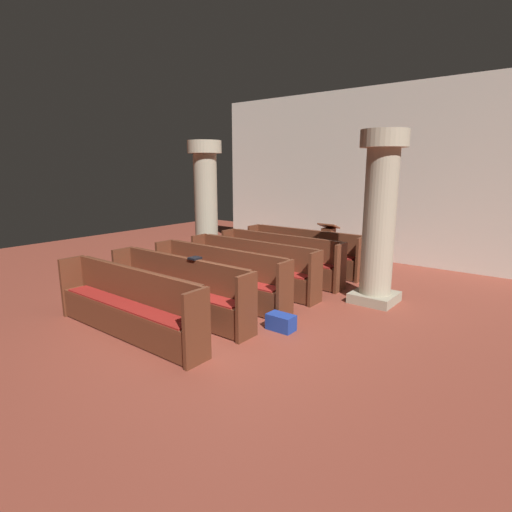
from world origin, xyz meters
The scene contains 13 objects.
ground_plane centered at (0.00, 0.00, 0.00)m, with size 19.20×19.20×0.00m, color brown.
back_wall centered at (0.00, 6.08, 2.25)m, with size 10.00×0.16×4.50m, color silver.
pew_row_0 centered at (-0.81, 3.78, 0.52)m, with size 3.06×0.46×0.99m.
pew_row_1 centered at (-0.81, 2.79, 0.52)m, with size 3.06×0.46×0.99m.
pew_row_2 centered at (-0.81, 1.81, 0.52)m, with size 3.06×0.46×0.99m.
pew_row_3 centered at (-0.81, 0.82, 0.52)m, with size 3.06×0.47×0.99m.
pew_row_4 centered at (-0.81, -0.16, 0.52)m, with size 3.06×0.46×0.99m.
pew_row_5 centered at (-0.81, -1.15, 0.52)m, with size 3.06×0.46×0.99m.
pillar_aisle_side centered at (1.49, 2.59, 1.62)m, with size 0.83×0.83×3.10m.
pillar_far_side centered at (-3.06, 2.78, 1.62)m, with size 0.83×0.83×3.10m.
lectern centered at (-0.63, 4.71, 0.45)m, with size 0.48×0.45×1.08m.
hymn_book centered at (-0.59, 0.02, 1.00)m, with size 0.17×0.18×0.03m, color black.
kneeler_box_blue centered at (0.88, 0.41, 0.12)m, with size 0.43×0.25×0.25m, color navy.
Camera 1 is at (4.21, -4.46, 2.47)m, focal length 28.39 mm.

